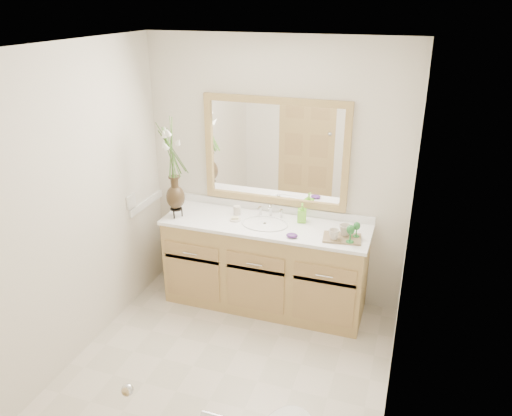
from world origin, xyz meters
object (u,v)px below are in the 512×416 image
(flower_vase, at_px, (173,159))
(soap_bottle, at_px, (302,214))
(tray, at_px, (342,238))
(tumbler, at_px, (237,210))

(flower_vase, bearing_deg, soap_bottle, 13.09)
(soap_bottle, bearing_deg, tray, -41.88)
(soap_bottle, xyz_separation_m, tray, (0.40, -0.23, -0.07))
(tray, bearing_deg, tumbler, 161.69)
(flower_vase, height_order, tumbler, flower_vase)
(tumbler, bearing_deg, soap_bottle, 3.13)
(soap_bottle, bearing_deg, flower_vase, -179.05)
(flower_vase, xyz_separation_m, soap_bottle, (1.10, 0.26, -0.47))
(flower_vase, height_order, soap_bottle, flower_vase)
(tumbler, distance_m, soap_bottle, 0.60)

